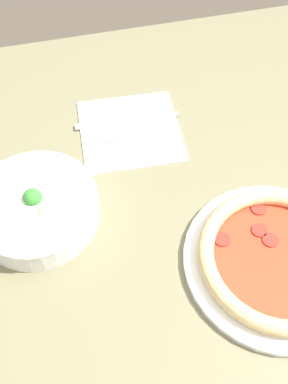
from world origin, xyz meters
name	(u,v)px	position (x,y,z in m)	size (l,w,h in m)	color
ground_plane	(175,341)	(0.00, 0.00, 0.00)	(8.00, 8.00, 0.00)	#4C4238
dining_table	(194,242)	(0.00, 0.00, 0.66)	(1.13, 1.04, 0.76)	#706B4C
pizza	(277,259)	(-0.12, -0.09, 0.78)	(0.30, 0.30, 0.04)	white
bowl	(36,207)	(0.06, 0.27, 0.79)	(0.22, 0.22, 0.07)	white
napkin	(130,130)	(0.22, 0.07, 0.76)	(0.21, 0.21, 0.00)	white
fork	(134,139)	(0.19, 0.07, 0.76)	(0.02, 0.19, 0.00)	silver
knife	(132,120)	(0.25, 0.07, 0.76)	(0.03, 0.21, 0.01)	silver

